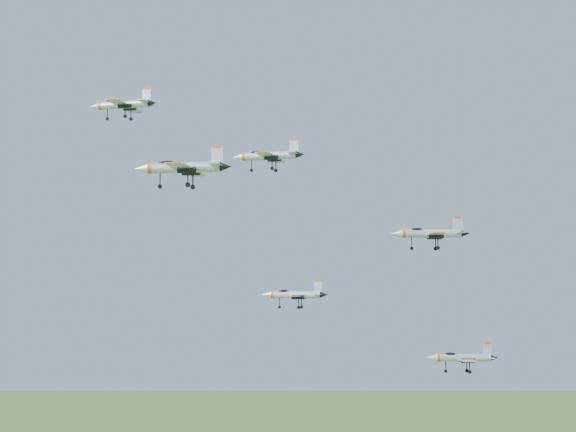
{
  "coord_description": "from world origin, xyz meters",
  "views": [
    {
      "loc": [
        14.88,
        -123.19,
        121.82
      ],
      "look_at": [
        3.1,
        -2.42,
        133.47
      ],
      "focal_mm": 50.0,
      "sensor_mm": 36.0,
      "label": 1
    }
  ],
  "objects": [
    {
      "name": "jet_left_high",
      "position": [
        -0.83,
        3.15,
        143.79
      ],
      "size": [
        12.18,
        10.2,
        3.26
      ],
      "rotation": [
        0.0,
        0.0,
        -0.16
      ],
      "color": "silver"
    },
    {
      "name": "jet_lead",
      "position": [
        -27.43,
        10.93,
        154.62
      ],
      "size": [
        12.76,
        10.67,
        3.41
      ],
      "rotation": [
        0.0,
        0.0,
        -0.15
      ],
      "color": "silver"
    },
    {
      "name": "jet_right_low",
      "position": [
        23.27,
        -15.17,
        129.73
      ],
      "size": [
        10.72,
        8.88,
        2.86
      ],
      "rotation": [
        0.0,
        0.0,
        0.08
      ],
      "color": "silver"
    },
    {
      "name": "jet_left_low",
      "position": [
        3.13,
        6.91,
        121.55
      ],
      "size": [
        11.07,
        9.23,
        2.96
      ],
      "rotation": [
        0.0,
        0.0,
        -0.14
      ],
      "color": "silver"
    },
    {
      "name": "jet_trail",
      "position": [
        28.53,
        -3.33,
        112.43
      ],
      "size": [
        10.59,
        8.79,
        2.83
      ],
      "rotation": [
        0.0,
        0.0,
        0.09
      ],
      "color": "silver"
    },
    {
      "name": "jet_right_high",
      "position": [
        -10.16,
        -16.89,
        138.88
      ],
      "size": [
        13.84,
        11.43,
        3.7
      ],
      "rotation": [
        0.0,
        0.0,
        -0.06
      ],
      "color": "silver"
    }
  ]
}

